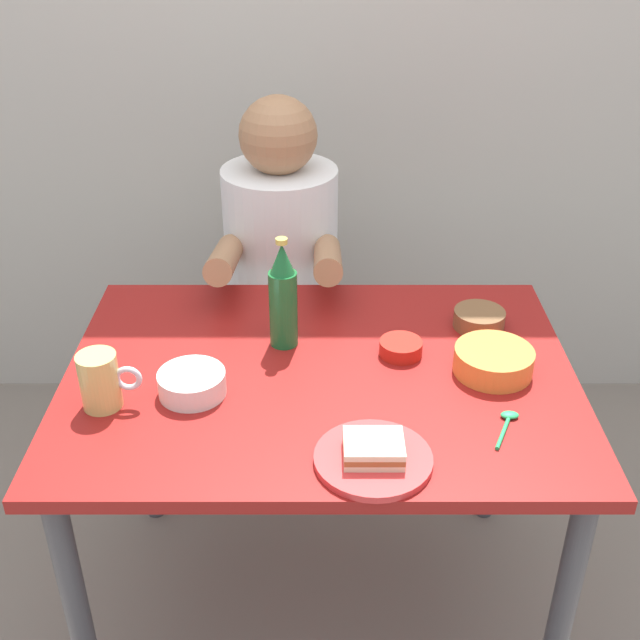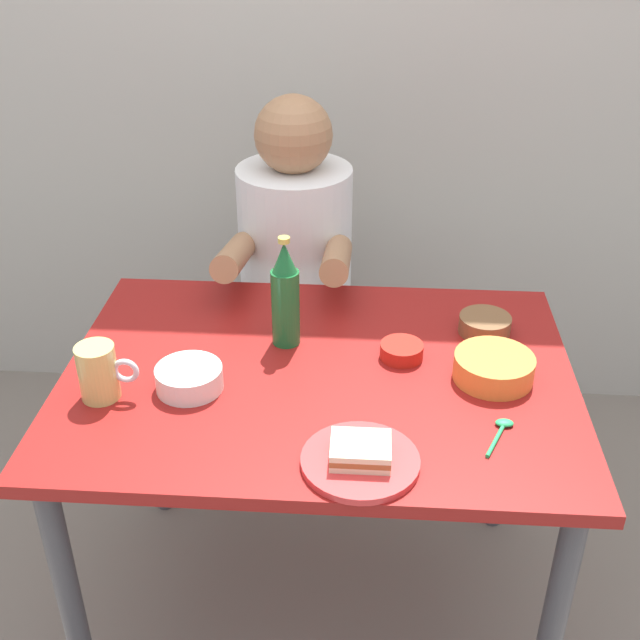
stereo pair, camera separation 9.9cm
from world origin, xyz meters
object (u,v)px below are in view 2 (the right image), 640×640
person_seated (295,240)px  beer_mug (99,372)px  stool (297,361)px  dining_table (318,406)px  plate_orange (360,461)px  beer_bottle (285,296)px  sandwich (361,450)px  condiment_bowl_brown (485,324)px

person_seated → beer_mug: (-0.33, -0.74, 0.03)m
stool → beer_mug: size_ratio=3.57×
dining_table → plate_orange: (0.10, -0.30, 0.10)m
beer_bottle → plate_orange: bearing=-66.4°
sandwich → beer_mug: 0.56m
dining_table → condiment_bowl_brown: condiment_bowl_brown is taller
stool → sandwich: sandwich is taller
plate_orange → beer_mug: 0.56m
person_seated → sandwich: (0.21, -0.91, 0.01)m
sandwich → condiment_bowl_brown: 0.56m
person_seated → condiment_bowl_brown: person_seated is taller
sandwich → dining_table: bearing=108.3°
sandwich → condiment_bowl_brown: bearing=60.3°
plate_orange → condiment_bowl_brown: size_ratio=1.83×
dining_table → condiment_bowl_brown: 0.44m
dining_table → beer_mug: size_ratio=8.73×
dining_table → beer_bottle: bearing=125.2°
plate_orange → beer_bottle: 0.46m
person_seated → sandwich: bearing=-77.2°
condiment_bowl_brown → person_seated: bearing=138.5°
beer_mug → sandwich: bearing=-18.1°
person_seated → sandwich: size_ratio=6.54×
person_seated → condiment_bowl_brown: (0.49, -0.43, -0.00)m
dining_table → condiment_bowl_brown: bearing=26.8°
beer_mug → plate_orange: bearing=-18.1°
person_seated → beer_bottle: size_ratio=2.75×
plate_orange → beer_bottle: size_ratio=0.84×
stool → condiment_bowl_brown: (0.49, -0.44, 0.41)m
dining_table → beer_bottle: size_ratio=4.20×
person_seated → beer_mug: 0.81m
dining_table → person_seated: person_seated is taller
dining_table → beer_mug: 0.48m
beer_bottle → dining_table: bearing=-54.8°
sandwich → beer_bottle: beer_bottle is taller
stool → beer_mug: beer_mug is taller
stool → plate_orange: size_ratio=2.05×
beer_bottle → person_seated: bearing=93.3°
beer_bottle → stool: bearing=93.2°
condiment_bowl_brown → dining_table: bearing=-153.2°
stool → plate_orange: (0.21, -0.93, 0.40)m
stool → person_seated: 0.42m
dining_table → beer_mug: beer_mug is taller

